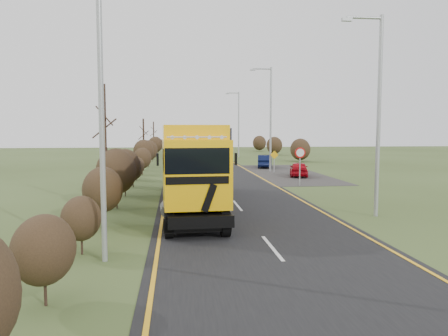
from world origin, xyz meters
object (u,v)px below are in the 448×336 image
lorry (191,161)px  streetlight_near (377,107)px  car_red_hatchback (299,169)px  speed_sign (300,158)px  car_blue_sedan (265,161)px

lorry → streetlight_near: streetlight_near is taller
car_red_hatchback → speed_sign: (-1.64, -5.90, 1.29)m
lorry → speed_sign: bearing=39.6°
car_blue_sedan → streetlight_near: (-0.28, -25.31, 4.20)m
streetlight_near → speed_sign: 11.12m
car_blue_sedan → streetlight_near: 25.66m
lorry → speed_sign: 10.56m
lorry → car_red_hatchback: bearing=51.2°
car_red_hatchback → speed_sign: bearing=88.7°
streetlight_near → speed_sign: bearing=91.5°
lorry → car_blue_sedan: size_ratio=3.73×
car_blue_sedan → streetlight_near: size_ratio=0.44×
streetlight_near → speed_sign: streetlight_near is taller
streetlight_near → speed_sign: size_ratio=3.31×
car_red_hatchback → speed_sign: speed_sign is taller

